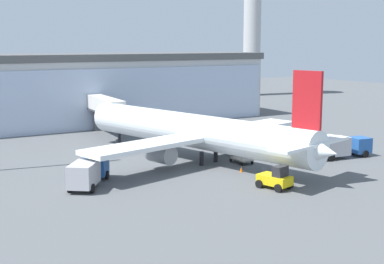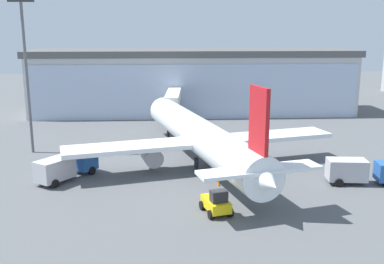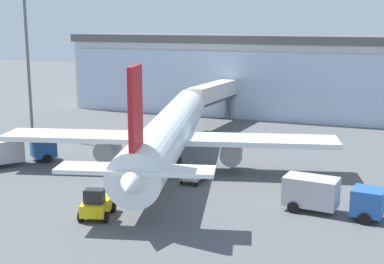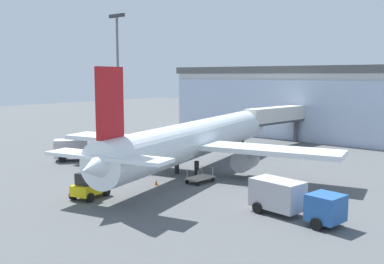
# 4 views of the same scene
# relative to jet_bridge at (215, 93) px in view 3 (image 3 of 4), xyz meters

# --- Properties ---
(ground) EXTENTS (240.00, 240.00, 0.00)m
(ground) POSITION_rel_jet_bridge_xyz_m (4.32, -26.71, -4.47)
(ground) COLOR #545659
(terminal_building) EXTENTS (61.69, 15.59, 12.13)m
(terminal_building) POSITION_rel_jet_bridge_xyz_m (4.32, 12.50, 1.60)
(terminal_building) COLOR #BCBCBC
(terminal_building) RESTS_ON ground
(jet_bridge) EXTENTS (3.46, 13.69, 5.84)m
(jet_bridge) POSITION_rel_jet_bridge_xyz_m (0.00, 0.00, 0.00)
(jet_bridge) COLOR silver
(jet_bridge) RESTS_ON ground
(apron_light_mast) EXTENTS (3.20, 0.40, 19.72)m
(apron_light_mast) POSITION_rel_jet_bridge_xyz_m (-19.27, -14.94, 7.16)
(apron_light_mast) COLOR #59595E
(apron_light_mast) RESTS_ON ground
(airplane) EXTENTS (32.17, 38.05, 11.32)m
(airplane) POSITION_rel_jet_bridge_xyz_m (2.31, -22.40, -0.92)
(airplane) COLOR white
(airplane) RESTS_ON ground
(catering_truck) EXTENTS (6.22, 7.11, 2.65)m
(catering_truck) POSITION_rel_jet_bridge_xyz_m (-12.80, -26.57, -3.00)
(catering_truck) COLOR #2659A5
(catering_truck) RESTS_ON ground
(fuel_truck) EXTENTS (7.53, 3.28, 2.65)m
(fuel_truck) POSITION_rel_jet_bridge_xyz_m (18.38, -30.42, -3.00)
(fuel_truck) COLOR #2659A5
(fuel_truck) RESTS_ON ground
(baggage_cart) EXTENTS (1.68, 2.85, 1.50)m
(baggage_cart) POSITION_rel_jet_bridge_xyz_m (6.18, -26.34, -3.97)
(baggage_cart) COLOR #9E998C
(baggage_cart) RESTS_ON ground
(pushback_tug) EXTENTS (2.81, 3.54, 2.30)m
(pushback_tug) POSITION_rel_jet_bridge_xyz_m (2.33, -36.93, -3.49)
(pushback_tug) COLOR yellow
(pushback_tug) RESTS_ON ground
(safety_cone_nose) EXTENTS (0.36, 0.36, 0.55)m
(safety_cone_nose) POSITION_rel_jet_bridge_xyz_m (3.52, -29.86, -4.19)
(safety_cone_nose) COLOR orange
(safety_cone_nose) RESTS_ON ground
(safety_cone_wingtip) EXTENTS (0.36, 0.36, 0.55)m
(safety_cone_wingtip) POSITION_rel_jet_bridge_xyz_m (14.62, -25.51, -4.19)
(safety_cone_wingtip) COLOR orange
(safety_cone_wingtip) RESTS_ON ground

